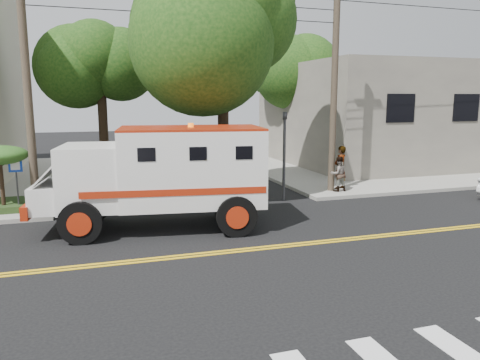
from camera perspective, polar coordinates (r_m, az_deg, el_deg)
name	(u,v)px	position (r m, az deg, el deg)	size (l,w,h in m)	color
ground	(236,251)	(12.97, -0.51, -8.65)	(100.00, 100.00, 0.00)	black
sidewalk_ne	(376,163)	(30.79, 16.24, 1.98)	(17.00, 17.00, 0.15)	gray
building_right	(394,114)	(31.80, 18.26, 7.68)	(14.00, 12.00, 6.00)	#676158
utility_pole_left	(27,87)	(17.85, -24.50, 10.24)	(0.28, 0.28, 9.00)	#382D23
utility_pole_right	(334,89)	(20.52, 11.40, 10.77)	(0.28, 0.28, 9.00)	#382D23
tree_main	(236,17)	(19.04, -0.54, 19.21)	(6.08, 5.70, 9.85)	black
tree_left	(107,64)	(23.60, -15.87, 13.46)	(4.48, 4.20, 7.70)	black
tree_right	(295,66)	(30.28, 6.78, 13.59)	(4.80, 4.50, 8.20)	black
traffic_signal	(284,146)	(18.97, 5.42, 4.13)	(0.15, 0.18, 3.60)	#3F3F42
accessibility_sign	(16,178)	(18.30, -25.60, 0.26)	(0.45, 0.10, 2.02)	#3F3F42
armored_truck	(162,172)	(14.98, -9.44, 1.01)	(7.41, 3.70, 3.24)	silver
pedestrian_a	(340,167)	(21.24, 12.11, 1.52)	(0.70, 0.46, 1.91)	gray
pedestrian_b	(338,174)	(20.61, 11.89, 0.73)	(0.74, 0.58, 1.52)	gray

